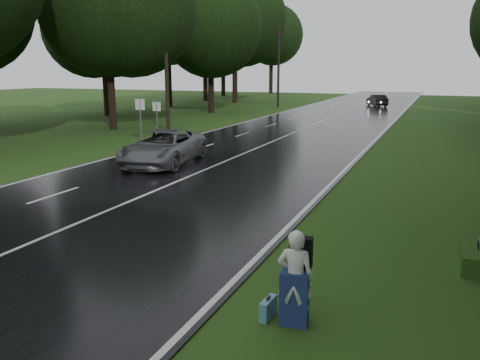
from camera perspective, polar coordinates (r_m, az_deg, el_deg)
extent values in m
plane|color=#244414|center=(15.36, -17.69, -4.65)|extent=(160.00, 160.00, 0.00)
cube|color=black|center=(32.87, 5.21, 5.04)|extent=(12.00, 140.00, 0.04)
cube|color=silver|center=(32.87, 5.21, 5.08)|extent=(0.12, 140.00, 0.01)
imported|color=#57585D|center=(23.37, -8.95, 3.79)|extent=(3.43, 6.07, 1.60)
imported|color=black|center=(61.85, 15.70, 8.93)|extent=(3.06, 4.43, 1.38)
imported|color=silver|center=(8.78, 6.44, -11.28)|extent=(0.68, 0.48, 1.77)
cube|color=navy|center=(8.95, 6.38, -13.55)|extent=(0.52, 0.37, 0.99)
cube|color=black|center=(8.85, 7.13, -8.36)|extent=(0.42, 0.25, 0.56)
cube|color=teal|center=(9.25, 3.31, -14.72)|extent=(0.19, 0.53, 0.37)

